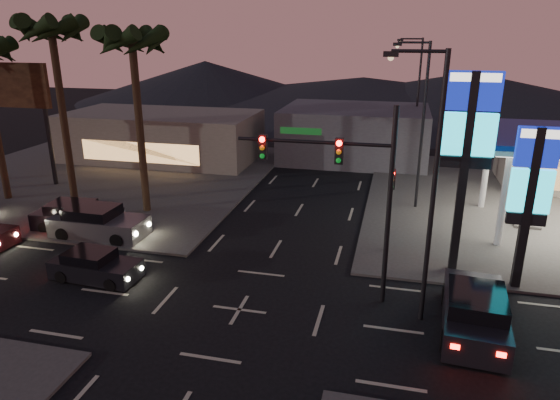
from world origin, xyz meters
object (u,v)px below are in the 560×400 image
(pylon_sign_tall, at_px, (468,134))
(suv_station, at_px, (474,312))
(car_lane_b_mid, at_px, (77,217))
(pylon_sign_short, at_px, (531,185))
(car_lane_b_front, at_px, (98,223))
(traffic_signal_mast, at_px, (345,176))
(car_lane_a_front, at_px, (95,266))

(pylon_sign_tall, height_order, suv_station, pylon_sign_tall)
(car_lane_b_mid, distance_m, suv_station, 20.98)
(pylon_sign_tall, distance_m, pylon_sign_short, 3.20)
(pylon_sign_tall, bearing_deg, suv_station, -86.11)
(pylon_sign_short, height_order, car_lane_b_front, pylon_sign_short)
(pylon_sign_tall, distance_m, car_lane_b_front, 18.97)
(pylon_sign_short, distance_m, traffic_signal_mast, 7.69)
(traffic_signal_mast, xyz_separation_m, car_lane_a_front, (-10.82, -0.97, -4.62))
(pylon_sign_short, relative_size, car_lane_a_front, 1.70)
(traffic_signal_mast, height_order, car_lane_a_front, traffic_signal_mast)
(pylon_sign_tall, relative_size, car_lane_b_mid, 1.83)
(pylon_sign_tall, bearing_deg, car_lane_b_front, -179.48)
(car_lane_b_mid, bearing_deg, pylon_sign_short, -3.96)
(pylon_sign_tall, distance_m, traffic_signal_mast, 6.02)
(pylon_sign_tall, relative_size, car_lane_a_front, 2.18)
(car_lane_b_mid, height_order, suv_station, suv_station)
(traffic_signal_mast, height_order, car_lane_b_mid, traffic_signal_mast)
(car_lane_b_mid, bearing_deg, traffic_signal_mast, -14.98)
(traffic_signal_mast, bearing_deg, pylon_sign_tall, 36.52)
(car_lane_a_front, height_order, suv_station, suv_station)
(pylon_sign_tall, height_order, car_lane_a_front, pylon_sign_tall)
(pylon_sign_short, bearing_deg, pylon_sign_tall, 158.20)
(pylon_sign_tall, xyz_separation_m, suv_station, (0.33, -4.88, -5.60))
(car_lane_a_front, bearing_deg, pylon_sign_short, 10.92)
(car_lane_b_mid, xyz_separation_m, suv_station, (20.27, -5.43, 0.07))
(car_lane_b_mid, bearing_deg, car_lane_b_front, -21.65)
(pylon_sign_short, relative_size, car_lane_b_mid, 1.42)
(traffic_signal_mast, height_order, car_lane_b_front, traffic_signal_mast)
(car_lane_a_front, relative_size, suv_station, 0.78)
(pylon_sign_short, height_order, car_lane_a_front, pylon_sign_short)
(pylon_sign_tall, bearing_deg, car_lane_a_front, -163.93)
(traffic_signal_mast, distance_m, car_lane_b_mid, 16.36)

